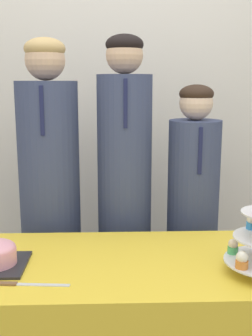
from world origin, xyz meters
name	(u,v)px	position (x,y,z in m)	size (l,w,h in m)	color
wall_back	(120,90)	(0.00, 1.55, 1.35)	(9.00, 0.06, 2.70)	silver
cake_knife	(19,284)	(-0.37, 0.13, 0.75)	(0.25, 0.04, 0.01)	silver
student_0	(51,211)	(-0.36, 0.87, 0.77)	(0.30, 0.30, 1.60)	#384266
student_1	(125,207)	(0.01, 0.87, 0.78)	(0.27, 0.27, 1.62)	#384266
student_2	(192,229)	(0.35, 0.87, 0.66)	(0.26, 0.26, 1.39)	#384266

